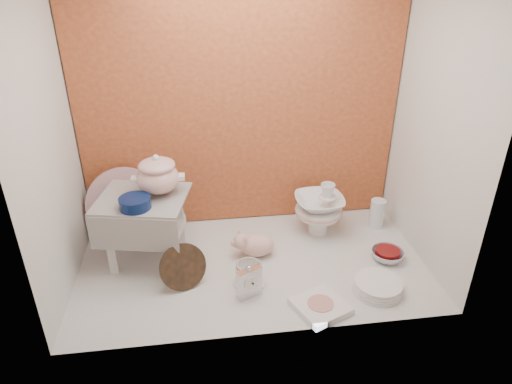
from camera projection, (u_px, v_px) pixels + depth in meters
ground at (253, 264)px, 2.43m from camera, size 1.80×1.80×0.00m
niche_shell at (247, 80)px, 2.15m from camera, size 1.86×1.03×1.53m
step_stool at (146, 229)px, 2.38m from camera, size 0.50×0.45×0.38m
soup_tureen at (158, 174)px, 2.28m from camera, size 0.28×0.28×0.21m
cobalt_bowl at (135, 203)px, 2.19m from camera, size 0.19×0.19×0.06m
floral_platter at (124, 203)px, 2.59m from camera, size 0.42×0.21×0.41m
blue_white_vase at (166, 215)px, 2.64m from camera, size 0.26×0.26×0.24m
lacquer_tray at (183, 267)px, 2.22m from camera, size 0.25×0.17×0.22m
mantel_clock at (249, 281)px, 2.17m from camera, size 0.13×0.09×0.17m
plush_pig at (257, 245)px, 2.47m from camera, size 0.27×0.23×0.14m
teacup_saucer at (249, 282)px, 2.29m from camera, size 0.20×0.20×0.01m
gold_rim_teacup at (249, 273)px, 2.26m from camera, size 0.14×0.14×0.10m
lattice_dish at (320, 306)px, 2.12m from camera, size 0.29×0.29×0.03m
dinner_plate_stack at (378, 286)px, 2.22m from camera, size 0.27×0.27×0.06m
crystal_bowl at (387, 255)px, 2.45m from camera, size 0.18×0.18×0.05m
clear_glass_vase at (377, 213)px, 2.72m from camera, size 0.09×0.09×0.17m
porcelain_tower at (319, 208)px, 2.64m from camera, size 0.30×0.30×0.32m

